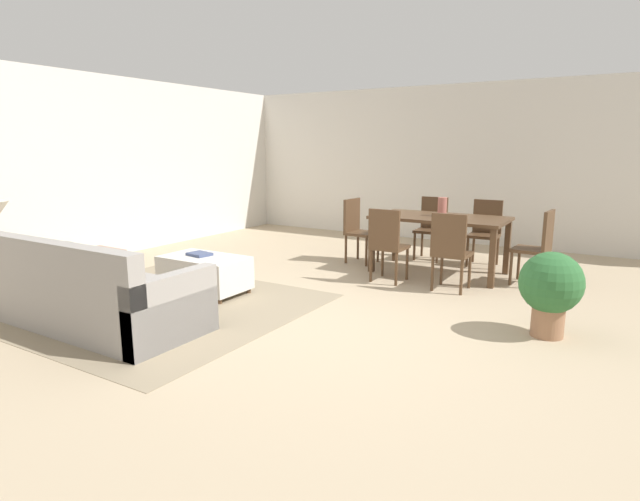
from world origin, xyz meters
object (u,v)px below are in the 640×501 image
at_px(couch, 89,295).
at_px(dining_table, 440,223).
at_px(dining_chair_near_left, 387,241).
at_px(dining_chair_far_left, 432,224).
at_px(potted_plant, 551,287).
at_px(dining_chair_far_right, 485,229).
at_px(vase_centerpiece, 442,207).
at_px(ottoman_table, 205,272).
at_px(book_on_ottoman, 199,254).
at_px(side_table, 2,261).
at_px(dining_chair_near_right, 450,248).
at_px(dining_chair_head_east, 539,243).
at_px(dining_chair_head_west, 357,227).

relative_size(couch, dining_table, 1.33).
bearing_deg(dining_chair_near_left, dining_chair_far_left, 90.14).
bearing_deg(couch, potted_plant, 27.24).
distance_m(dining_chair_far_right, vase_centerpiece, 0.94).
height_order(ottoman_table, book_on_ottoman, book_on_ottoman).
height_order(side_table, dining_table, dining_table).
xyz_separation_m(dining_chair_near_right, potted_plant, (1.20, -0.97, -0.07)).
xyz_separation_m(side_table, dining_chair_near_left, (3.18, 2.91, 0.07)).
xyz_separation_m(dining_chair_far_right, potted_plant, (1.21, -2.59, -0.07)).
bearing_deg(dining_chair_far_left, book_on_ottoman, -117.92).
xyz_separation_m(side_table, dining_chair_near_right, (3.97, 2.92, 0.07)).
distance_m(couch, side_table, 1.44).
xyz_separation_m(couch, dining_chair_far_right, (2.53, 4.52, 0.23)).
bearing_deg(dining_chair_near_right, potted_plant, -38.78).
relative_size(dining_chair_near_right, book_on_ottoman, 3.54).
distance_m(dining_chair_head_east, potted_plant, 1.82).
distance_m(dining_chair_near_left, potted_plant, 2.22).
bearing_deg(dining_chair_near_left, dining_chair_near_right, 0.32).
bearing_deg(dining_chair_head_east, couch, -132.21).
xyz_separation_m(dining_table, dining_chair_head_west, (-1.23, 0.03, -0.15)).
distance_m(side_table, book_on_ottoman, 2.06).
distance_m(side_table, dining_chair_head_west, 4.42).
relative_size(dining_chair_far_left, dining_chair_head_east, 1.00).
relative_size(dining_chair_far_right, dining_chair_head_west, 1.00).
xyz_separation_m(dining_chair_head_west, vase_centerpiece, (1.24, 0.01, 0.36)).
bearing_deg(dining_chair_near_left, ottoman_table, -136.23).
distance_m(couch, dining_chair_head_east, 5.01).
relative_size(dining_chair_far_left, dining_chair_head_west, 1.00).
bearing_deg(dining_chair_far_left, ottoman_table, -116.61).
xyz_separation_m(vase_centerpiece, book_on_ottoman, (-2.07, -2.36, -0.44)).
bearing_deg(dining_chair_far_right, ottoman_table, -126.97).
bearing_deg(potted_plant, dining_chair_near_left, 154.22).
bearing_deg(dining_chair_near_left, book_on_ottoman, -137.99).
distance_m(couch, ottoman_table, 1.38).
relative_size(dining_chair_far_right, book_on_ottoman, 3.54).
relative_size(dining_chair_far_left, dining_chair_far_right, 1.00).
distance_m(side_table, dining_chair_near_right, 4.93).
xyz_separation_m(dining_chair_far_left, potted_plant, (2.00, -2.60, -0.07)).
height_order(dining_chair_far_left, dining_chair_far_right, same).
bearing_deg(potted_plant, dining_chair_head_east, 102.10).
height_order(side_table, potted_plant, potted_plant).
bearing_deg(dining_chair_near_left, dining_chair_far_right, 64.32).
xyz_separation_m(dining_table, potted_plant, (1.61, -1.78, -0.22)).
relative_size(side_table, dining_chair_far_left, 0.62).
height_order(dining_table, dining_chair_head_east, dining_chair_head_east).
bearing_deg(vase_centerpiece, ottoman_table, -129.93).
xyz_separation_m(couch, dining_chair_near_left, (1.75, 2.89, 0.23)).
relative_size(couch, dining_chair_head_west, 2.46).
xyz_separation_m(dining_chair_near_right, vase_centerpiece, (-0.39, 0.85, 0.36)).
bearing_deg(vase_centerpiece, dining_chair_far_left, 117.00).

